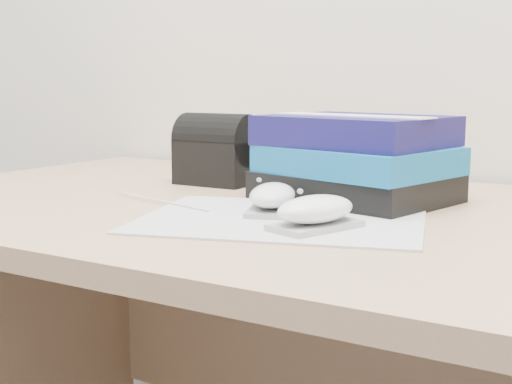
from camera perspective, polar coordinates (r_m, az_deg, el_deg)
The scene contains 7 objects.
desk at distance 1.14m, azimuth 9.15°, elevation -12.81°, with size 1.60×0.80×0.73m.
mousepad at distance 0.96m, azimuth 2.11°, elevation -2.16°, with size 0.37×0.29×0.00m, color #9B9CA3.
mouse_rear at distance 1.00m, azimuth 1.33°, elevation -0.46°, with size 0.10×0.13×0.05m.
mouse_front at distance 0.89m, azimuth 4.79°, elevation -1.61°, with size 0.10×0.13×0.05m.
usb_cable at distance 1.09m, azimuth -7.64°, elevation -0.71°, with size 0.00×0.00×0.23m, color silver.
book_stack at distance 1.12m, azimuth 8.04°, elevation 2.62°, with size 0.31×0.27×0.13m.
pouch at distance 1.29m, azimuth -3.14°, elevation 3.38°, with size 0.14×0.09×0.13m.
Camera 1 is at (0.39, 0.66, 0.92)m, focal length 50.00 mm.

